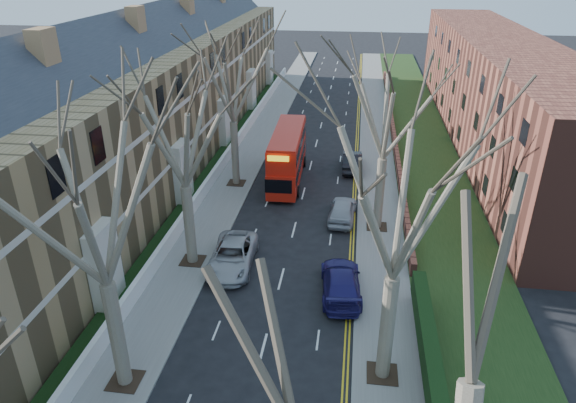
% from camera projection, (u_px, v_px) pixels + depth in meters
% --- Properties ---
extents(pavement_left, '(3.00, 102.00, 0.12)m').
position_uv_depth(pavement_left, '(258.00, 140.00, 52.37)').
color(pavement_left, slate).
rests_on(pavement_left, ground).
extents(pavement_right, '(3.00, 102.00, 0.12)m').
position_uv_depth(pavement_right, '(377.00, 146.00, 50.90)').
color(pavement_right, slate).
rests_on(pavement_right, ground).
extents(terrace_left, '(9.70, 78.00, 13.60)m').
position_uv_depth(terrace_left, '(151.00, 106.00, 43.78)').
color(terrace_left, olive).
rests_on(terrace_left, ground).
extents(flats_right, '(13.97, 54.00, 10.00)m').
position_uv_depth(flats_right, '(496.00, 90.00, 50.89)').
color(flats_right, brown).
rests_on(flats_right, ground).
extents(front_wall_left, '(0.30, 78.00, 1.00)m').
position_uv_depth(front_wall_left, '(222.00, 163.00, 45.20)').
color(front_wall_left, white).
rests_on(front_wall_left, ground).
extents(grass_verge_right, '(6.00, 102.00, 0.06)m').
position_uv_depth(grass_verge_right, '(423.00, 147.00, 50.31)').
color(grass_verge_right, '#1C3413').
rests_on(grass_verge_right, ground).
extents(tree_left_mid, '(10.50, 10.50, 14.71)m').
position_uv_depth(tree_left_mid, '(90.00, 189.00, 18.79)').
color(tree_left_mid, '#6A5D4C').
rests_on(tree_left_mid, ground).
extents(tree_left_far, '(10.15, 10.15, 14.22)m').
position_uv_depth(tree_left_far, '(179.00, 119.00, 27.83)').
color(tree_left_far, '#6A5D4C').
rests_on(tree_left_far, ground).
extents(tree_left_dist, '(10.50, 10.50, 14.71)m').
position_uv_depth(tree_left_dist, '(231.00, 68.00, 38.37)').
color(tree_left_dist, '#6A5D4C').
rests_on(tree_left_dist, ground).
extents(tree_right_mid, '(10.50, 10.50, 14.71)m').
position_uv_depth(tree_right_mid, '(402.00, 185.00, 19.17)').
color(tree_right_mid, '#6A5D4C').
rests_on(tree_right_mid, ground).
extents(tree_right_far, '(10.15, 10.15, 14.22)m').
position_uv_depth(tree_right_far, '(388.00, 98.00, 31.77)').
color(tree_right_far, '#6A5D4C').
rests_on(tree_right_far, ground).
extents(double_decker_bus, '(2.79, 10.06, 4.22)m').
position_uv_depth(double_decker_bus, '(287.00, 157.00, 42.48)').
color(double_decker_bus, red).
rests_on(double_decker_bus, ground).
extents(car_left_far, '(2.76, 5.61, 1.53)m').
position_uv_depth(car_left_far, '(232.00, 256.00, 31.16)').
color(car_left_far, '#A5A7AB').
rests_on(car_left_far, ground).
extents(car_right_near, '(2.64, 5.50, 1.55)m').
position_uv_depth(car_right_near, '(341.00, 282.00, 28.67)').
color(car_right_near, navy).
rests_on(car_right_near, ground).
extents(car_right_mid, '(2.09, 4.64, 1.55)m').
position_uv_depth(car_right_mid, '(343.00, 210.00, 36.67)').
color(car_right_mid, '#9FA0A8').
rests_on(car_right_mid, ground).
extents(car_right_far, '(1.76, 4.80, 1.57)m').
position_uv_depth(car_right_far, '(352.00, 161.00, 45.18)').
color(car_right_far, black).
rests_on(car_right_far, ground).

